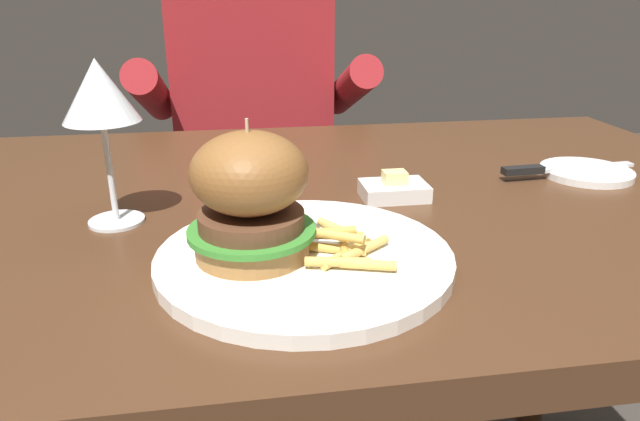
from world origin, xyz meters
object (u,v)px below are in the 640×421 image
Objects in this scene: wine_glass at (99,96)px; bread_plate at (586,172)px; butter_dish at (394,189)px; diner_person at (255,173)px; table_knife at (556,169)px; main_plate at (305,258)px; burger_sandwich at (250,196)px.

bread_plate is at bearing 7.01° from wine_glass.
diner_person reaches higher than butter_dish.
bread_plate is 0.05m from table_knife.
main_plate is 0.49m from bread_plate.
burger_sandwich reaches higher than butter_dish.
burger_sandwich is 1.03× the size of bread_plate.
wine_glass is 0.66m from bread_plate.
butter_dish is at bearing -77.98° from diner_person.
bread_plate is 0.11× the size of diner_person.
wine_glass is 1.45× the size of bread_plate.
wine_glass is at bearing -172.70° from table_knife.
burger_sandwich is 0.64× the size of table_knife.
table_knife is 0.25m from butter_dish.
table_knife is (0.59, 0.08, -0.13)m from wine_glass.
wine_glass is at bearing 137.21° from burger_sandwich.
burger_sandwich is 0.49m from table_knife.
wine_glass is at bearing -172.99° from bread_plate.
main_plate is at bearing -89.34° from diner_person.
diner_person reaches higher than wine_glass.
table_knife is at bearing -58.53° from diner_person.
diner_person is (0.04, 0.87, -0.25)m from burger_sandwich.
main_plate is 2.26× the size of bread_plate.
wine_glass reaches higher than main_plate.
burger_sandwich is at bearing -138.07° from butter_dish.
diner_person is at bearing 121.47° from table_knife.
table_knife is 2.46× the size of butter_dish.
butter_dish is 0.07× the size of diner_person.
diner_person is at bearing 124.67° from bread_plate.
table_knife is at bearing 29.03° from main_plate.
burger_sandwich is 0.22m from wine_glass.
burger_sandwich is 0.71× the size of wine_glass.
table_knife is at bearing 7.30° from wine_glass.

